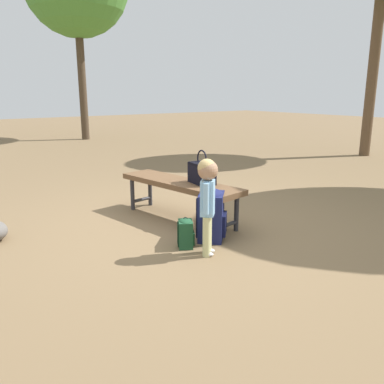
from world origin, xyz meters
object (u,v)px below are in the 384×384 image
Objects in this scene: park_bench at (180,186)px; backpack_large at (211,213)px; handbag at (202,172)px; child_standing at (207,192)px; backpack_small at (186,232)px.

backpack_large is at bearing -8.86° from park_bench.
handbag is at bearing 153.27° from backpack_large.
park_bench is 1.89× the size of child_standing.
backpack_small is (0.72, -0.43, -0.25)m from park_bench.
child_standing is 0.50m from backpack_small.
park_bench reaches higher than backpack_small.
child_standing is at bearing -21.35° from park_bench.
handbag reaches higher than backpack_large.
child_standing reaches higher than backpack_small.
backpack_small is (-0.26, -0.05, -0.43)m from child_standing.
handbag is 0.89m from child_standing.
backpack_large is (-0.28, 0.27, -0.31)m from child_standing.
handbag is 1.25× the size of backpack_small.
child_standing is 1.62× the size of backpack_large.
handbag is at bearing 26.23° from park_bench.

